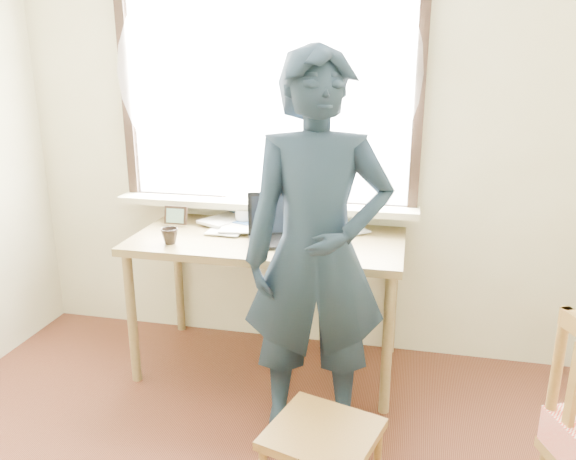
% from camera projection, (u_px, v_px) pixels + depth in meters
% --- Properties ---
extents(room_shell, '(3.52, 4.02, 2.61)m').
position_uv_depth(room_shell, '(166.00, 112.00, 1.58)').
color(room_shell, beige).
rests_on(room_shell, ground).
extents(desk, '(1.52, 0.76, 0.81)m').
position_uv_depth(desk, '(268.00, 251.00, 3.19)').
color(desk, olive).
rests_on(desk, ground).
extents(laptop, '(0.44, 0.39, 0.25)m').
position_uv_depth(laptop, '(281.00, 230.00, 3.10)').
color(laptop, black).
rests_on(laptop, desk).
extents(mug_white, '(0.17, 0.17, 0.10)m').
position_uv_depth(mug_white, '(245.00, 217.00, 3.39)').
color(mug_white, white).
rests_on(mug_white, desk).
extents(mug_dark, '(0.12, 0.12, 0.09)m').
position_uv_depth(mug_dark, '(170.00, 236.00, 3.04)').
color(mug_dark, black).
rests_on(mug_dark, desk).
extents(mouse, '(0.08, 0.06, 0.03)m').
position_uv_depth(mouse, '(339.00, 245.00, 2.98)').
color(mouse, black).
rests_on(mouse, desk).
extents(desk_clutter, '(0.68, 0.48, 0.03)m').
position_uv_depth(desk_clutter, '(230.00, 221.00, 3.42)').
color(desk_clutter, white).
rests_on(desk_clutter, desk).
extents(book_a, '(0.21, 0.27, 0.02)m').
position_uv_depth(book_a, '(217.00, 221.00, 3.44)').
color(book_a, white).
rests_on(book_a, desk).
extents(book_b, '(0.27, 0.27, 0.02)m').
position_uv_depth(book_b, '(339.00, 228.00, 3.30)').
color(book_b, white).
rests_on(book_b, desk).
extents(picture_frame, '(0.14, 0.02, 0.11)m').
position_uv_depth(picture_frame, '(176.00, 217.00, 3.37)').
color(picture_frame, black).
rests_on(picture_frame, desk).
extents(work_chair, '(0.49, 0.48, 0.41)m').
position_uv_depth(work_chair, '(322.00, 444.00, 2.18)').
color(work_chair, olive).
rests_on(work_chair, ground).
extents(person, '(0.76, 0.58, 1.85)m').
position_uv_depth(person, '(317.00, 255.00, 2.55)').
color(person, '#152330').
rests_on(person, ground).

